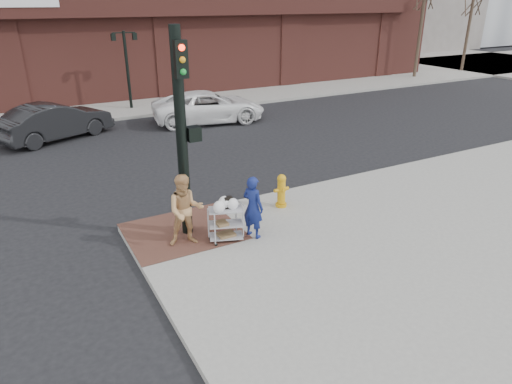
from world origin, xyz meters
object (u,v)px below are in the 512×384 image
lamp_post (127,61)px  fire_hydrant (281,190)px  traffic_signal_pole (182,130)px  utility_cart (226,221)px  sedan_dark (55,121)px  pedestrian_tan (186,210)px  minivan_white (209,107)px  woman_blue (253,207)px

lamp_post → fire_hydrant: size_ratio=4.11×
traffic_signal_pole → utility_cart: size_ratio=4.45×
sedan_dark → utility_cart: sedan_dark is taller
traffic_signal_pole → pedestrian_tan: size_ratio=2.82×
utility_cart → lamp_post: bearing=83.6°
lamp_post → fire_hydrant: lamp_post is taller
traffic_signal_pole → minivan_white: 12.15m
minivan_white → utility_cart: bearing=169.0°
woman_blue → minivan_white: (3.85, 11.74, -0.19)m
traffic_signal_pole → pedestrian_tan: (-0.23, -0.53, -1.79)m
sedan_dark → minivan_white: bearing=-117.6°
minivan_white → fire_hydrant: 10.80m
lamp_post → woman_blue: bearing=-94.0°
traffic_signal_pole → lamp_post: bearing=80.8°
utility_cart → fire_hydrant: (2.23, 1.04, -0.01)m
sedan_dark → utility_cart: (2.48, -11.97, -0.13)m
lamp_post → fire_hydrant: (0.42, -14.99, -1.97)m
fire_hydrant → sedan_dark: bearing=113.3°
sedan_dark → pedestrian_tan: bearing=163.2°
sedan_dark → utility_cart: bearing=167.3°
woman_blue → utility_cart: size_ratio=1.42×
lamp_post → pedestrian_tan: (-2.71, -15.75, -1.58)m
woman_blue → pedestrian_tan: bearing=50.2°
minivan_white → woman_blue: bearing=172.1°
minivan_white → lamp_post: bearing=41.8°
woman_blue → minivan_white: bearing=-42.9°
utility_cart → sedan_dark: bearing=101.7°
traffic_signal_pole → sedan_dark: traffic_signal_pole is taller
pedestrian_tan → sedan_dark: size_ratio=0.37×
minivan_white → fire_hydrant: bearing=178.0°
fire_hydrant → traffic_signal_pole: bearing=-175.4°
lamp_post → traffic_signal_pole: size_ratio=0.80×
lamp_post → utility_cart: lamp_post is taller
traffic_signal_pole → sedan_dark: (-1.81, 11.17, -2.04)m
lamp_post → sedan_dark: bearing=-136.6°
woman_blue → fire_hydrant: size_ratio=1.64×
lamp_post → utility_cart: size_ratio=3.56×
pedestrian_tan → sedan_dark: 11.81m
utility_cart → woman_blue: bearing=-12.6°
woman_blue → pedestrian_tan: 1.64m
sedan_dark → traffic_signal_pole: bearing=164.8°
minivan_white → utility_cart: minivan_white is taller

